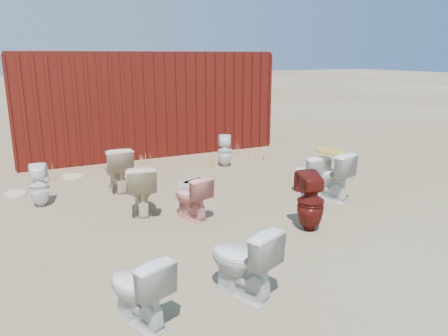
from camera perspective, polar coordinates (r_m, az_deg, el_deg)
name	(u,v)px	position (r m, az deg, el deg)	size (l,w,h in m)	color
ground	(241,211)	(6.73, 2.29, -5.70)	(100.00, 100.00, 0.00)	brown
shipping_container	(142,101)	(11.20, -10.68, 8.56)	(6.00, 2.40, 2.40)	#47110B
toilet_front_a	(138,289)	(4.05, -11.13, -15.24)	(0.38, 0.66, 0.67)	silver
toilet_front_pink	(191,197)	(6.38, -4.30, -3.76)	(0.37, 0.64, 0.65)	pink
toilet_front_c	(243,261)	(4.38, 2.44, -12.01)	(0.42, 0.73, 0.74)	silver
toilet_front_maroon	(311,202)	(6.02, 11.23, -4.33)	(0.37, 0.37, 0.82)	#56130E
toilet_front_e	(309,175)	(7.51, 11.01, -0.87)	(0.40, 0.71, 0.72)	white
toilet_back_a	(39,186)	(7.44, -23.01, -2.14)	(0.30, 0.31, 0.67)	white
toilet_back_beige_left	(141,189)	(6.60, -10.79, -2.73)	(0.44, 0.77, 0.79)	beige
toilet_back_beige_right	(117,169)	(7.77, -13.77, -0.17)	(0.46, 0.80, 0.81)	beige
toilet_back_yellowlid	(328,175)	(7.37, 13.42, -0.95)	(0.45, 0.80, 0.81)	white
toilet_back_e	(225,151)	(9.33, 0.11, 2.25)	(0.30, 0.31, 0.67)	white
yellow_lid	(330,150)	(7.27, 13.62, 2.24)	(0.41, 0.52, 0.03)	gold
loose_tank	(194,190)	(7.17, -4.00, -2.93)	(0.50, 0.20, 0.35)	silver
loose_lid_near	(73,176)	(9.07, -19.17, -1.05)	(0.38, 0.49, 0.02)	beige
loose_lid_far	(15,194)	(8.34, -25.63, -3.03)	(0.36, 0.47, 0.02)	beige
weed_clump_a	(49,173)	(8.86, -21.86, -0.64)	(0.36, 0.36, 0.32)	olive
weed_clump_b	(209,161)	(9.28, -1.96, 0.88)	(0.32, 0.32, 0.26)	olive
weed_clump_c	(257,154)	(9.93, 4.34, 1.88)	(0.36, 0.36, 0.30)	olive
weed_clump_d	(144,160)	(9.63, -10.45, 1.10)	(0.30, 0.30, 0.24)	olive
weed_clump_e	(234,150)	(10.23, 1.35, 2.42)	(0.34, 0.34, 0.34)	olive
weed_clump_f	(344,174)	(8.69, 15.44, -0.71)	(0.28, 0.28, 0.23)	olive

